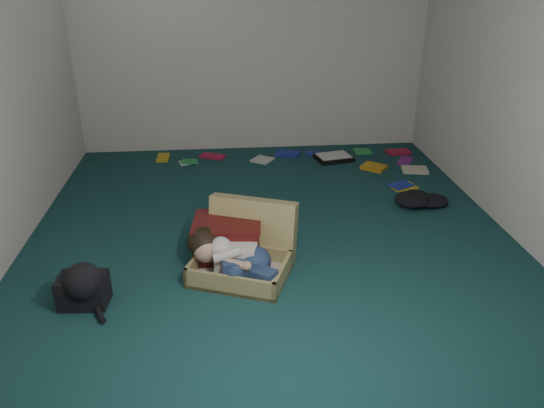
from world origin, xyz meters
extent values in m
plane|color=#163E3F|center=(0.00, 0.00, 0.00)|extent=(4.50, 4.50, 0.00)
plane|color=white|center=(0.00, 2.25, 1.30)|extent=(4.50, 0.00, 4.50)
plane|color=white|center=(0.00, -2.25, 1.30)|extent=(4.50, 0.00, 4.50)
plane|color=white|center=(2.00, 0.00, 1.30)|extent=(0.00, 4.50, 4.50)
cube|color=tan|center=(-0.28, -0.64, 0.08)|extent=(0.80, 0.69, 0.15)
cube|color=beige|center=(-0.28, -0.64, 0.04)|extent=(0.72, 0.61, 0.02)
cube|color=tan|center=(-0.17, -0.35, 0.24)|extent=(0.70, 0.43, 0.49)
cube|color=silver|center=(-0.30, -0.65, 0.16)|extent=(0.32, 0.22, 0.21)
sphere|color=tan|center=(-0.52, -0.60, 0.22)|extent=(0.18, 0.18, 0.18)
ellipsoid|color=black|center=(-0.53, -0.54, 0.25)|extent=(0.24, 0.25, 0.21)
ellipsoid|color=navy|center=(-0.17, -0.70, 0.16)|extent=(0.22, 0.25, 0.21)
cube|color=navy|center=(-0.28, -0.77, 0.15)|extent=(0.25, 0.13, 0.13)
cube|color=navy|center=(-0.15, -0.83, 0.13)|extent=(0.25, 0.23, 0.11)
sphere|color=white|center=(-0.05, -0.83, 0.11)|extent=(0.11, 0.11, 0.11)
sphere|color=white|center=(-0.08, -0.90, 0.10)|extent=(0.10, 0.10, 0.10)
cylinder|color=tan|center=(-0.31, -0.79, 0.21)|extent=(0.18, 0.12, 0.06)
cube|color=#4A100F|center=(-0.36, -0.39, 0.16)|extent=(0.52, 0.42, 0.32)
cube|color=#4A100F|center=(-0.36, -0.39, 0.33)|extent=(0.54, 0.44, 0.02)
cube|color=black|center=(0.89, 1.73, 0.02)|extent=(0.45, 0.38, 0.05)
cube|color=white|center=(0.89, 1.73, 0.05)|extent=(0.40, 0.33, 0.01)
cube|color=gold|center=(-1.06, 1.95, 0.01)|extent=(0.22, 0.16, 0.02)
cube|color=#B2173A|center=(-0.50, 1.95, 0.01)|extent=(0.27, 0.26, 0.02)
cube|color=silver|center=(0.07, 1.78, 0.01)|extent=(0.22, 0.26, 0.02)
cube|color=#1C2898|center=(0.69, 1.95, 0.01)|extent=(0.23, 0.26, 0.02)
cube|color=orange|center=(0.97, 1.73, 0.01)|extent=(0.27, 0.26, 0.02)
cube|color=green|center=(1.28, 1.95, 0.01)|extent=(0.23, 0.18, 0.02)
cube|color=#782184|center=(1.68, 1.58, 0.01)|extent=(0.27, 0.27, 0.02)
cube|color=beige|center=(1.70, 1.30, 0.01)|extent=(0.20, 0.25, 0.02)
cube|color=gold|center=(1.43, 0.87, 0.01)|extent=(0.24, 0.27, 0.02)
cube|color=#B2173A|center=(1.70, 1.88, 0.01)|extent=(0.27, 0.25, 0.02)
cube|color=silver|center=(-0.77, 1.78, 0.01)|extent=(0.24, 0.20, 0.02)
cube|color=#1C2898|center=(0.38, 1.95, 0.01)|extent=(0.27, 0.27, 0.02)
cube|color=orange|center=(1.27, 1.40, 0.01)|extent=(0.19, 0.24, 0.02)
camera|label=1|loc=(-0.36, -3.91, 2.11)|focal=35.00mm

